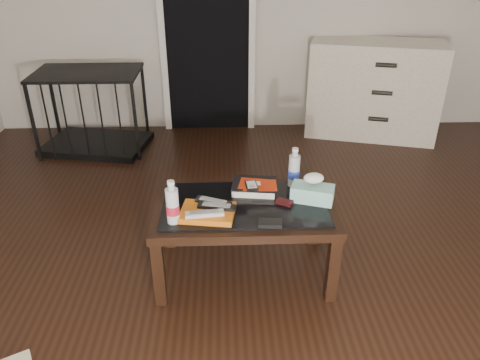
# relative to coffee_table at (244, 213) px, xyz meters

# --- Properties ---
(ground) EXTENTS (5.00, 5.00, 0.00)m
(ground) POSITION_rel_coffee_table_xyz_m (0.15, -0.16, -0.40)
(ground) COLOR black
(ground) RESTS_ON ground
(doorway) EXTENTS (0.90, 0.08, 2.07)m
(doorway) POSITION_rel_coffee_table_xyz_m (-0.25, 2.31, 0.63)
(doorway) COLOR black
(doorway) RESTS_ON ground
(coffee_table) EXTENTS (1.00, 0.60, 0.46)m
(coffee_table) POSITION_rel_coffee_table_xyz_m (0.00, 0.00, 0.00)
(coffee_table) COLOR black
(coffee_table) RESTS_ON ground
(dresser) EXTENTS (1.29, 0.79, 0.90)m
(dresser) POSITION_rel_coffee_table_xyz_m (1.32, 2.07, 0.05)
(dresser) COLOR silver
(dresser) RESTS_ON ground
(pet_crate) EXTENTS (1.00, 0.76, 0.71)m
(pet_crate) POSITION_rel_coffee_table_xyz_m (-1.29, 1.84, -0.17)
(pet_crate) COLOR black
(pet_crate) RESTS_ON ground
(magazines) EXTENTS (0.31, 0.25, 0.03)m
(magazines) POSITION_rel_coffee_table_xyz_m (-0.20, -0.11, 0.08)
(magazines) COLOR #CB6413
(magazines) RESTS_ON coffee_table
(remote_silver) EXTENTS (0.20, 0.07, 0.02)m
(remote_silver) POSITION_rel_coffee_table_xyz_m (-0.21, -0.16, 0.11)
(remote_silver) COLOR #BBBBC1
(remote_silver) RESTS_ON magazines
(remote_black_front) EXTENTS (0.21, 0.09, 0.02)m
(remote_black_front) POSITION_rel_coffee_table_xyz_m (-0.15, -0.09, 0.11)
(remote_black_front) COLOR black
(remote_black_front) RESTS_ON magazines
(remote_black_back) EXTENTS (0.20, 0.13, 0.02)m
(remote_black_back) POSITION_rel_coffee_table_xyz_m (-0.17, -0.04, 0.11)
(remote_black_back) COLOR black
(remote_black_back) RESTS_ON magazines
(textbook) EXTENTS (0.27, 0.23, 0.05)m
(textbook) POSITION_rel_coffee_table_xyz_m (0.06, 0.15, 0.09)
(textbook) COLOR black
(textbook) RESTS_ON coffee_table
(dvd_mailers) EXTENTS (0.21, 0.17, 0.01)m
(dvd_mailers) POSITION_rel_coffee_table_xyz_m (0.07, 0.13, 0.11)
(dvd_mailers) COLOR #AC270B
(dvd_mailers) RESTS_ON textbook
(ipod) EXTENTS (0.07, 0.11, 0.02)m
(ipod) POSITION_rel_coffee_table_xyz_m (0.04, 0.09, 0.12)
(ipod) COLOR black
(ipod) RESTS_ON dvd_mailers
(flip_phone) EXTENTS (0.10, 0.09, 0.02)m
(flip_phone) POSITION_rel_coffee_table_xyz_m (0.22, -0.01, 0.08)
(flip_phone) COLOR black
(flip_phone) RESTS_ON coffee_table
(wallet) EXTENTS (0.13, 0.08, 0.02)m
(wallet) POSITION_rel_coffee_table_xyz_m (0.12, -0.22, 0.07)
(wallet) COLOR black
(wallet) RESTS_ON coffee_table
(water_bottle_left) EXTENTS (0.07, 0.07, 0.24)m
(water_bottle_left) POSITION_rel_coffee_table_xyz_m (-0.37, -0.17, 0.18)
(water_bottle_left) COLOR silver
(water_bottle_left) RESTS_ON coffee_table
(water_bottle_right) EXTENTS (0.07, 0.07, 0.24)m
(water_bottle_right) POSITION_rel_coffee_table_xyz_m (0.30, 0.20, 0.18)
(water_bottle_right) COLOR #B3B9BF
(water_bottle_right) RESTS_ON coffee_table
(tissue_box) EXTENTS (0.26, 0.19, 0.09)m
(tissue_box) POSITION_rel_coffee_table_xyz_m (0.38, 0.02, 0.11)
(tissue_box) COLOR teal
(tissue_box) RESTS_ON coffee_table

